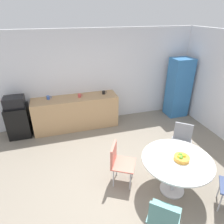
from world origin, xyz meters
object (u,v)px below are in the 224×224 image
Objects in this scene: chair_teal at (164,217)px; mug_red at (80,96)px; chair_coral at (118,160)px; fruit_bowl at (181,158)px; locker_cabinet at (179,88)px; mug_green at (104,92)px; mini_fridge at (19,121)px; microwave at (14,102)px; mug_white at (48,98)px; round_table at (176,165)px; chair_gray at (182,138)px.

mug_red is at bearing 99.09° from chair_teal.
chair_coral is 1.11m from fruit_bowl.
locker_cabinet reaches higher than mug_green.
microwave is at bearing 0.00° from mini_fridge.
chair_teal is 6.43× the size of mug_white.
microwave is 4.61m from locker_cabinet.
chair_gray is (0.65, 0.78, -0.08)m from round_table.
mug_white is (-3.80, 0.19, 0.06)m from locker_cabinet.
locker_cabinet is 4.24m from chair_teal.
mug_red is (-0.57, 3.55, 0.43)m from chair_teal.
mini_fridge is at bearing -173.72° from mug_white.
fruit_bowl reaches higher than chair_teal.
chair_gray is at bearing -46.61° from mug_red.
fruit_bowl is (2.91, -2.82, 0.35)m from mini_fridge.
mug_green is (0.11, 3.59, 0.43)m from chair_teal.
mug_white is at bearing 173.23° from mug_red.
fruit_bowl is at bearing -44.12° from microwave.
mini_fridge is 2.36m from mug_green.
mug_green is (-2.31, 0.13, 0.06)m from locker_cabinet.
chair_teal is 6.43× the size of mug_red.
mug_red is at bearing 178.20° from locker_cabinet.
mini_fridge is at bearing -179.24° from mug_green.
chair_teal is (2.19, -3.56, -0.44)m from microwave.
mug_red is at bearing 114.00° from round_table.
locker_cabinet is 13.78× the size of mug_red.
fruit_bowl reaches higher than round_table.
chair_coral is at bearing -81.29° from mug_red.
round_table is 0.17m from fruit_bowl.
locker_cabinet reaches higher than mini_fridge.
chair_gray is 6.43× the size of mug_red.
chair_teal is at bearing -69.37° from mug_white.
mug_red reaches higher than round_table.
mug_red is (-0.35, 2.29, 0.43)m from chair_coral.
chair_gray is 6.43× the size of mug_green.
round_table is (-1.75, -2.69, -0.28)m from locker_cabinet.
mug_red is at bearing -0.21° from mini_fridge.
locker_cabinet is 3.21m from fruit_bowl.
chair_coral is (1.97, -2.29, -0.44)m from microwave.
mug_red is (-0.68, -0.04, 0.00)m from mug_green.
microwave is at bearing 135.70° from round_table.
locker_cabinet is 13.78× the size of mug_green.
fruit_bowl is 2.02× the size of mug_white.
round_table is at bearing -44.30° from microwave.
round_table is 2.90m from mug_green.
chair_teal is (-0.67, -0.77, -0.08)m from round_table.
chair_gray is 1.04m from fruit_bowl.
microwave is 4.07m from chair_gray.
mug_white is at bearing 125.74° from fruit_bowl.
mug_red is (-1.89, 2.00, 0.43)m from chair_gray.
locker_cabinet reaches higher than fruit_bowl.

